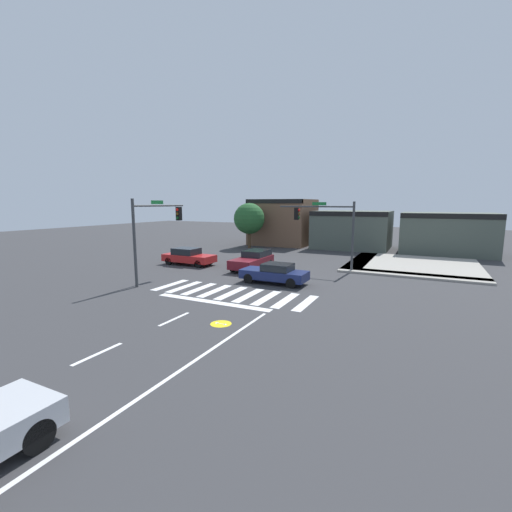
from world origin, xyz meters
TOP-DOWN VIEW (x-y plane):
  - ground_plane at (0.00, 0.00)m, footprint 120.00×120.00m
  - crosswalk_near at (0.00, -4.50)m, footprint 9.47×3.13m
  - lane_markings at (1.06, -12.74)m, footprint 6.80×24.25m
  - bike_detector_marking at (2.20, -9.10)m, footprint 0.92×0.92m
  - curb_corner_northeast at (8.49, 9.42)m, footprint 10.00×10.60m
  - storefront_row at (1.89, 19.27)m, footprint 26.09×7.05m
  - traffic_signal_northeast at (2.82, 4.91)m, footprint 5.92×0.32m
  - traffic_signal_southwest at (-5.99, -3.93)m, footprint 0.32×4.79m
  - car_red at (-7.98, 1.93)m, footprint 4.46×1.82m
  - car_navy at (1.26, -1.13)m, footprint 4.30×1.71m
  - car_maroon at (-2.20, 2.56)m, footprint 1.87×4.40m
  - roadside_tree at (-8.50, 14.00)m, footprint 3.55×3.55m

SIDE VIEW (x-z plane):
  - ground_plane at x=0.00m, z-range 0.00..0.00m
  - bike_detector_marking at x=2.20m, z-range 0.00..0.01m
  - crosswalk_near at x=0.00m, z-range 0.00..0.01m
  - lane_markings at x=1.06m, z-range 0.00..0.01m
  - curb_corner_northeast at x=8.49m, z-range 0.00..0.15m
  - car_navy at x=1.26m, z-range 0.01..1.32m
  - car_red at x=-7.98m, z-range 0.00..1.41m
  - car_maroon at x=-2.20m, z-range 0.02..1.45m
  - storefront_row at x=1.89m, z-range -0.43..5.19m
  - roadside_tree at x=-8.50m, z-range 0.80..5.97m
  - traffic_signal_northeast at x=2.82m, z-range 1.08..6.34m
  - traffic_signal_southwest at x=-5.99m, z-range 1.03..6.43m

